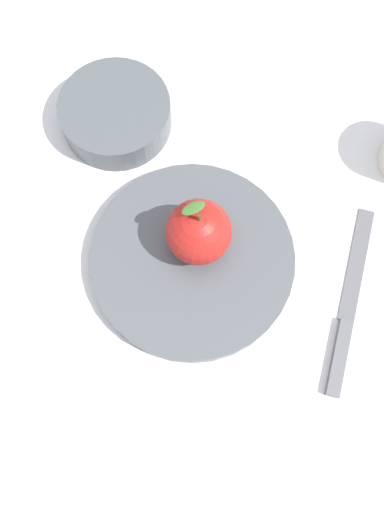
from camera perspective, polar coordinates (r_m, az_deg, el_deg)
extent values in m
plane|color=silver|center=(0.60, 2.86, -2.34)|extent=(2.40, 2.40, 0.00)
cylinder|color=#4C5156|center=(0.60, 0.00, -0.33)|extent=(0.22, 0.22, 0.02)
torus|color=#4C5156|center=(0.59, 0.00, -0.19)|extent=(0.22, 0.22, 0.01)
sphere|color=#B21E19|center=(0.56, 1.00, 2.73)|extent=(0.07, 0.07, 0.07)
cylinder|color=#4C3319|center=(0.53, 1.07, 4.22)|extent=(0.00, 0.00, 0.01)
ellipsoid|color=#386628|center=(0.53, 0.47, 5.23)|extent=(0.02, 0.03, 0.01)
cylinder|color=#4C5156|center=(0.67, -7.96, 14.44)|extent=(0.13, 0.13, 0.04)
torus|color=#4C5156|center=(0.66, -8.14, 15.16)|extent=(0.13, 0.13, 0.01)
cylinder|color=#3D4145|center=(0.66, -8.12, 15.06)|extent=(0.10, 0.10, 0.01)
cube|color=#59595E|center=(0.63, 16.79, -0.78)|extent=(0.10, 0.11, 0.00)
cube|color=#59595E|center=(0.60, 15.11, -10.19)|extent=(0.06, 0.07, 0.01)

